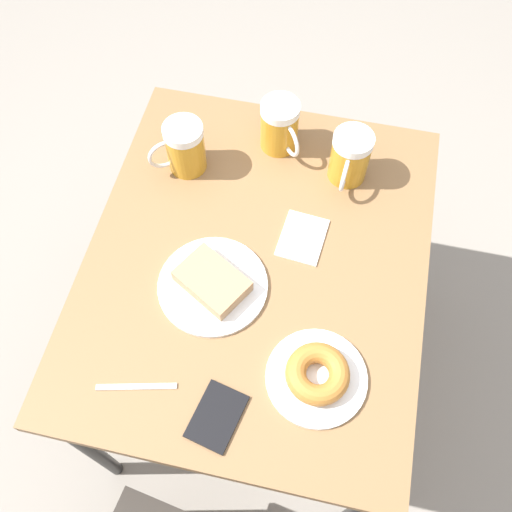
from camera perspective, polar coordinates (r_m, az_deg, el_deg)
name	(u,v)px	position (r m, az deg, el deg)	size (l,w,h in m)	color
ground_plane	(256,362)	(2.00, 0.00, -10.54)	(8.00, 8.00, 0.00)	gray
table	(256,273)	(1.38, 0.00, -1.74)	(0.79, 0.95, 0.74)	olive
plate_with_cake	(212,283)	(1.28, -4.37, -2.75)	(0.25, 0.25, 0.05)	white
plate_with_donut	(317,375)	(1.20, 6.13, -11.76)	(0.21, 0.21, 0.05)	white
beer_mug_left	(280,126)	(1.46, 2.42, 12.85)	(0.11, 0.13, 0.14)	#C68C23
beer_mug_center	(350,157)	(1.41, 9.36, 9.70)	(0.10, 0.15, 0.14)	#C68C23
beer_mug_right	(184,148)	(1.43, -7.19, 10.71)	(0.13, 0.11, 0.14)	#C68C23
napkin_folded	(302,238)	(1.35, 4.66, 1.85)	(0.11, 0.14, 0.00)	white
fork	(136,387)	(1.23, -11.87, -12.67)	(0.16, 0.05, 0.00)	silver
passport_near_edge	(215,416)	(1.19, -4.10, -15.67)	(0.11, 0.14, 0.01)	black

